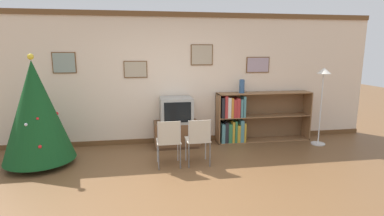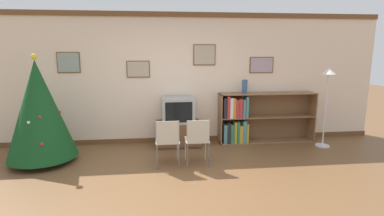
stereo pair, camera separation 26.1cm
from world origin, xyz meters
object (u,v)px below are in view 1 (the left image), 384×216
tv_console (176,134)px  bookshelf (246,118)px  folding_chair_right (199,139)px  television (176,110)px  vase (242,86)px  folding_chair_left (169,140)px  standing_lamp (323,86)px  christmas_tree (36,111)px

tv_console → bookshelf: (1.52, 0.10, 0.26)m
folding_chair_right → bookshelf: bookshelf is taller
television → vase: (1.41, 0.12, 0.44)m
folding_chair_right → vase: 1.84m
folding_chair_left → bookshelf: (1.77, 1.21, 0.04)m
tv_console → folding_chair_left: bearing=-102.7°
tv_console → standing_lamp: 3.13m
television → bookshelf: bookshelf is taller
tv_console → standing_lamp: standing_lamp is taller
vase → folding_chair_left: bearing=-143.5°
bookshelf → standing_lamp: size_ratio=1.28×
television → folding_chair_right: (0.25, -1.11, -0.29)m
tv_console → television: 0.51m
christmas_tree → vase: size_ratio=6.67×
standing_lamp → vase: bearing=162.4°
folding_chair_left → vase: bearing=36.5°
christmas_tree → television: (2.43, 0.64, -0.18)m
bookshelf → vase: size_ratio=7.24×
christmas_tree → standing_lamp: 5.39m
bookshelf → standing_lamp: standing_lamp is taller
folding_chair_left → folding_chair_right: bearing=0.0°
television → christmas_tree: bearing=-165.3°
bookshelf → standing_lamp: (1.43, -0.47, 0.72)m
vase → standing_lamp: (1.54, -0.49, 0.03)m
standing_lamp → tv_console: bearing=172.8°
folding_chair_left → folding_chair_right: 0.50m
folding_chair_right → standing_lamp: (2.70, 0.74, 0.76)m
christmas_tree → folding_chair_right: (2.68, -0.47, -0.47)m
tv_console → folding_chair_left: (-0.25, -1.11, 0.22)m
folding_chair_left → folding_chair_right: size_ratio=1.00×
christmas_tree → folding_chair_right: size_ratio=2.31×
tv_console → vase: 1.70m
television → standing_lamp: standing_lamp is taller
folding_chair_right → bookshelf: (1.26, 1.21, 0.04)m
television → folding_chair_right: bearing=-77.2°
folding_chair_left → vase: size_ratio=2.89×
tv_console → vase: vase is taller
christmas_tree → tv_console: (2.43, 0.64, -0.69)m
folding_chair_right → standing_lamp: bearing=15.3°
television → vase: vase is taller
folding_chair_left → standing_lamp: bearing=13.0°
christmas_tree → folding_chair_right: bearing=-10.0°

